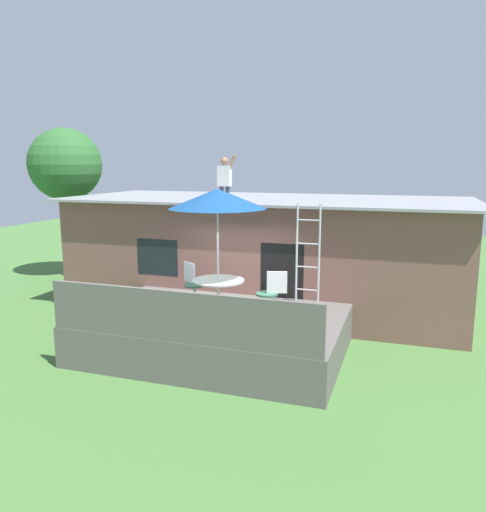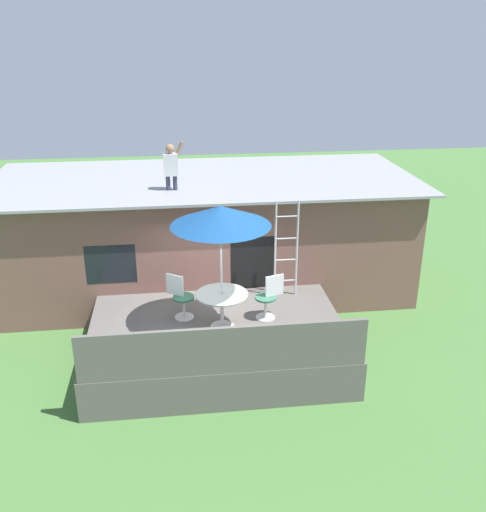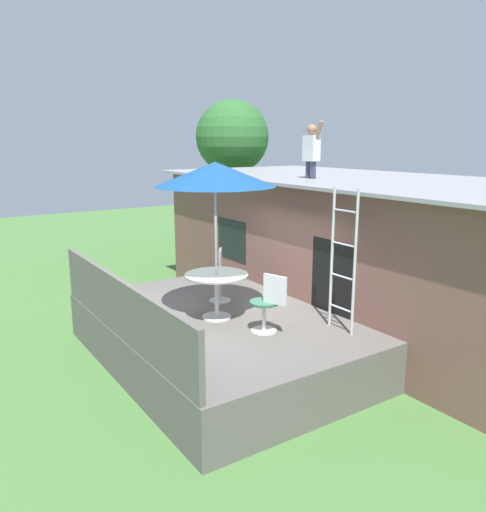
{
  "view_description": "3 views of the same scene",
  "coord_description": "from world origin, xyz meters",
  "views": [
    {
      "loc": [
        3.65,
        -9.11,
        3.81
      ],
      "look_at": [
        0.37,
        0.61,
        1.91
      ],
      "focal_mm": 35.0,
      "sensor_mm": 36.0,
      "label": 1
    },
    {
      "loc": [
        -0.71,
        -10.12,
        6.42
      ],
      "look_at": [
        0.61,
        0.55,
        2.03
      ],
      "focal_mm": 39.78,
      "sensor_mm": 36.0,
      "label": 2
    },
    {
      "loc": [
        6.95,
        -4.19,
        3.65
      ],
      "look_at": [
        -0.2,
        0.57,
        1.7
      ],
      "focal_mm": 35.54,
      "sensor_mm": 36.0,
      "label": 3
    }
  ],
  "objects": [
    {
      "name": "deck_railing",
      "position": [
        0.0,
        -1.76,
        1.25
      ],
      "size": [
        5.02,
        0.08,
        0.9
      ],
      "primitive_type": "cube",
      "color": "#605B56",
      "rests_on": "deck"
    },
    {
      "name": "deck",
      "position": [
        0.0,
        0.0,
        0.4
      ],
      "size": [
        5.12,
        3.62,
        0.8
      ],
      "primitive_type": "cube",
      "color": "#605B56",
      "rests_on": "ground"
    },
    {
      "name": "patio_table",
      "position": [
        0.1,
        -0.15,
        1.39
      ],
      "size": [
        1.04,
        1.04,
        0.74
      ],
      "color": "silver",
      "rests_on": "deck"
    },
    {
      "name": "person_figure",
      "position": [
        -0.77,
        2.58,
        3.53
      ],
      "size": [
        0.47,
        0.2,
        1.11
      ],
      "color": "#33384C",
      "rests_on": "house"
    },
    {
      "name": "patio_chair_right",
      "position": [
        1.09,
        0.16,
        1.26
      ],
      "size": [
        0.61,
        0.44,
        0.92
      ],
      "rotation": [
        0.0,
        0.0,
        -2.84
      ],
      "color": "silver",
      "rests_on": "deck"
    },
    {
      "name": "step_ladder",
      "position": [
        1.63,
        1.15,
        1.9
      ],
      "size": [
        0.52,
        0.04,
        2.2
      ],
      "color": "silver",
      "rests_on": "deck"
    },
    {
      "name": "patio_chair_left",
      "position": [
        -0.7,
        0.4,
        1.26
      ],
      "size": [
        0.56,
        0.46,
        0.92
      ],
      "rotation": [
        0.0,
        0.0,
        -0.6
      ],
      "color": "silver",
      "rests_on": "deck"
    },
    {
      "name": "ground_plane",
      "position": [
        0.0,
        0.0,
        0.0
      ],
      "size": [
        40.0,
        40.0,
        0.0
      ],
      "primitive_type": "plane",
      "color": "#477538"
    },
    {
      "name": "house",
      "position": [
        -0.0,
        3.6,
        1.47
      ],
      "size": [
        10.5,
        4.5,
        2.92
      ],
      "color": "brown",
      "rests_on": "ground"
    },
    {
      "name": "patio_umbrella",
      "position": [
        0.1,
        -0.15,
        3.15
      ],
      "size": [
        1.9,
        1.9,
        2.54
      ],
      "color": "silver",
      "rests_on": "deck"
    }
  ]
}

